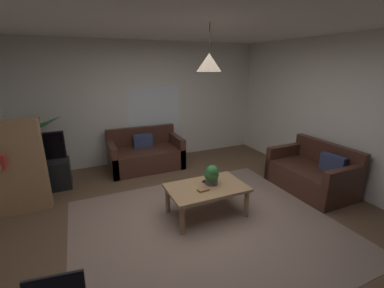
{
  "coord_description": "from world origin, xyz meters",
  "views": [
    {
      "loc": [
        -1.41,
        -2.84,
        2.13
      ],
      "look_at": [
        0.0,
        0.3,
        1.05
      ],
      "focal_mm": 23.91,
      "sensor_mm": 36.0,
      "label": 1
    }
  ],
  "objects_px": {
    "couch_under_window": "(146,155)",
    "bookshelf_corner": "(18,168)",
    "tv_stand": "(43,176)",
    "potted_plant_on_table": "(212,174)",
    "tv": "(37,148)",
    "potted_palm_corner": "(39,153)",
    "couch_right_side": "(312,175)",
    "remote_on_table_0": "(208,182)",
    "book_on_table_0": "(203,190)",
    "coffee_table": "(207,191)",
    "pendant_lamp": "(209,62)"
  },
  "relations": [
    {
      "from": "potted_palm_corner",
      "to": "potted_plant_on_table",
      "type": "bearing_deg",
      "value": -43.94
    },
    {
      "from": "couch_under_window",
      "to": "tv_stand",
      "type": "relative_size",
      "value": 1.65
    },
    {
      "from": "tv",
      "to": "potted_palm_corner",
      "type": "xyz_separation_m",
      "value": [
        -0.05,
        0.5,
        -0.23
      ]
    },
    {
      "from": "tv",
      "to": "potted_plant_on_table",
      "type": "bearing_deg",
      "value": -37.74
    },
    {
      "from": "couch_under_window",
      "to": "tv_stand",
      "type": "height_order",
      "value": "couch_under_window"
    },
    {
      "from": "couch_right_side",
      "to": "pendant_lamp",
      "type": "relative_size",
      "value": 2.4
    },
    {
      "from": "couch_right_side",
      "to": "book_on_table_0",
      "type": "bearing_deg",
      "value": -88.63
    },
    {
      "from": "pendant_lamp",
      "to": "bookshelf_corner",
      "type": "bearing_deg",
      "value": 153.79
    },
    {
      "from": "book_on_table_0",
      "to": "tv",
      "type": "xyz_separation_m",
      "value": [
        -2.15,
        1.95,
        0.31
      ]
    },
    {
      "from": "couch_under_window",
      "to": "bookshelf_corner",
      "type": "distance_m",
      "value": 2.33
    },
    {
      "from": "couch_under_window",
      "to": "remote_on_table_0",
      "type": "distance_m",
      "value": 2.1
    },
    {
      "from": "couch_right_side",
      "to": "tv",
      "type": "xyz_separation_m",
      "value": [
        -4.31,
        1.9,
        0.5
      ]
    },
    {
      "from": "book_on_table_0",
      "to": "potted_palm_corner",
      "type": "bearing_deg",
      "value": 132.08
    },
    {
      "from": "couch_under_window",
      "to": "book_on_table_0",
      "type": "height_order",
      "value": "couch_under_window"
    },
    {
      "from": "couch_right_side",
      "to": "remote_on_table_0",
      "type": "distance_m",
      "value": 2.0
    },
    {
      "from": "pendant_lamp",
      "to": "potted_plant_on_table",
      "type": "bearing_deg",
      "value": 19.12
    },
    {
      "from": "coffee_table",
      "to": "bookshelf_corner",
      "type": "relative_size",
      "value": 0.8
    },
    {
      "from": "book_on_table_0",
      "to": "tv",
      "type": "relative_size",
      "value": 0.18
    },
    {
      "from": "coffee_table",
      "to": "book_on_table_0",
      "type": "xyz_separation_m",
      "value": [
        -0.1,
        -0.1,
        0.08
      ]
    },
    {
      "from": "coffee_table",
      "to": "bookshelf_corner",
      "type": "distance_m",
      "value": 2.74
    },
    {
      "from": "tv_stand",
      "to": "pendant_lamp",
      "type": "xyz_separation_m",
      "value": [
        2.26,
        -1.87,
        1.9
      ]
    },
    {
      "from": "potted_palm_corner",
      "to": "pendant_lamp",
      "type": "bearing_deg",
      "value": -45.49
    },
    {
      "from": "coffee_table",
      "to": "potted_plant_on_table",
      "type": "distance_m",
      "value": 0.25
    },
    {
      "from": "couch_right_side",
      "to": "book_on_table_0",
      "type": "height_order",
      "value": "couch_right_side"
    },
    {
      "from": "potted_palm_corner",
      "to": "bookshelf_corner",
      "type": "bearing_deg",
      "value": -96.64
    },
    {
      "from": "potted_palm_corner",
      "to": "bookshelf_corner",
      "type": "distance_m",
      "value": 1.16
    },
    {
      "from": "coffee_table",
      "to": "tv",
      "type": "height_order",
      "value": "tv"
    },
    {
      "from": "remote_on_table_0",
      "to": "pendant_lamp",
      "type": "relative_size",
      "value": 0.28
    },
    {
      "from": "couch_right_side",
      "to": "tv_stand",
      "type": "height_order",
      "value": "couch_right_side"
    },
    {
      "from": "couch_under_window",
      "to": "tv_stand",
      "type": "distance_m",
      "value": 1.92
    },
    {
      "from": "couch_under_window",
      "to": "bookshelf_corner",
      "type": "height_order",
      "value": "bookshelf_corner"
    },
    {
      "from": "remote_on_table_0",
      "to": "bookshelf_corner",
      "type": "bearing_deg",
      "value": 122.76
    },
    {
      "from": "couch_under_window",
      "to": "potted_plant_on_table",
      "type": "relative_size",
      "value": 4.96
    },
    {
      "from": "potted_plant_on_table",
      "to": "couch_right_side",
      "type": "bearing_deg",
      "value": -2.24
    },
    {
      "from": "potted_plant_on_table",
      "to": "bookshelf_corner",
      "type": "xyz_separation_m",
      "value": [
        -2.54,
        1.17,
        0.09
      ]
    },
    {
      "from": "remote_on_table_0",
      "to": "potted_plant_on_table",
      "type": "relative_size",
      "value": 0.53
    },
    {
      "from": "tv_stand",
      "to": "potted_plant_on_table",
      "type": "bearing_deg",
      "value": -38.07
    },
    {
      "from": "couch_right_side",
      "to": "bookshelf_corner",
      "type": "relative_size",
      "value": 0.97
    },
    {
      "from": "remote_on_table_0",
      "to": "potted_palm_corner",
      "type": "bearing_deg",
      "value": 103.09
    },
    {
      "from": "tv_stand",
      "to": "tv",
      "type": "height_order",
      "value": "tv"
    },
    {
      "from": "potted_plant_on_table",
      "to": "pendant_lamp",
      "type": "distance_m",
      "value": 1.54
    },
    {
      "from": "book_on_table_0",
      "to": "tv",
      "type": "distance_m",
      "value": 2.92
    },
    {
      "from": "coffee_table",
      "to": "book_on_table_0",
      "type": "relative_size",
      "value": 7.15
    },
    {
      "from": "potted_plant_on_table",
      "to": "pendant_lamp",
      "type": "bearing_deg",
      "value": -160.88
    },
    {
      "from": "couch_right_side",
      "to": "potted_palm_corner",
      "type": "relative_size",
      "value": 1.05
    },
    {
      "from": "couch_right_side",
      "to": "coffee_table",
      "type": "xyz_separation_m",
      "value": [
        -2.05,
        0.04,
        0.11
      ]
    },
    {
      "from": "remote_on_table_0",
      "to": "couch_under_window",
      "type": "bearing_deg",
      "value": 68.18
    },
    {
      "from": "couch_right_side",
      "to": "bookshelf_corner",
      "type": "height_order",
      "value": "bookshelf_corner"
    },
    {
      "from": "potted_palm_corner",
      "to": "bookshelf_corner",
      "type": "xyz_separation_m",
      "value": [
        -0.13,
        -1.15,
        0.16
      ]
    },
    {
      "from": "coffee_table",
      "to": "tv_stand",
      "type": "relative_size",
      "value": 1.24
    }
  ]
}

